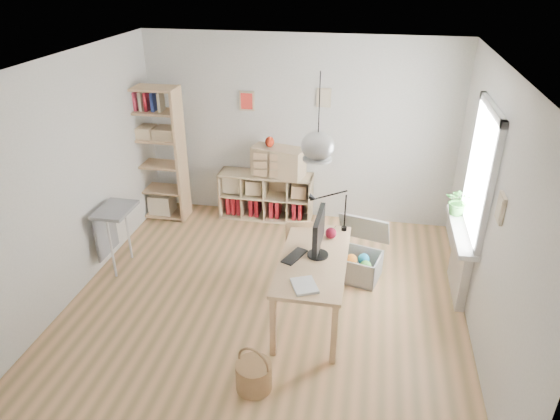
% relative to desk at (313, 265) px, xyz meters
% --- Properties ---
extents(ground, '(4.50, 4.50, 0.00)m').
position_rel_desk_xyz_m(ground, '(-0.55, 0.15, -0.66)').
color(ground, tan).
rests_on(ground, ground).
extents(room_shell, '(4.50, 4.50, 4.50)m').
position_rel_desk_xyz_m(room_shell, '(-0.00, 0.00, 1.34)').
color(room_shell, silver).
rests_on(room_shell, ground).
extents(window_unit, '(0.07, 1.16, 1.46)m').
position_rel_desk_xyz_m(window_unit, '(1.68, 0.75, 0.89)').
color(window_unit, white).
rests_on(window_unit, ground).
extents(radiator, '(0.10, 0.80, 0.80)m').
position_rel_desk_xyz_m(radiator, '(1.64, 0.75, -0.26)').
color(radiator, silver).
rests_on(radiator, ground).
extents(windowsill, '(0.22, 1.20, 0.06)m').
position_rel_desk_xyz_m(windowsill, '(1.59, 0.75, 0.17)').
color(windowsill, white).
rests_on(windowsill, radiator).
extents(desk, '(0.70, 1.50, 0.75)m').
position_rel_desk_xyz_m(desk, '(0.00, 0.00, 0.00)').
color(desk, tan).
rests_on(desk, ground).
extents(cube_shelf, '(1.40, 0.38, 0.72)m').
position_rel_desk_xyz_m(cube_shelf, '(-1.02, 2.23, -0.36)').
color(cube_shelf, tan).
rests_on(cube_shelf, ground).
extents(tall_bookshelf, '(0.80, 0.38, 2.00)m').
position_rel_desk_xyz_m(tall_bookshelf, '(-2.59, 1.95, 0.43)').
color(tall_bookshelf, tan).
rests_on(tall_bookshelf, ground).
extents(side_table, '(0.40, 0.55, 0.85)m').
position_rel_desk_xyz_m(side_table, '(-2.59, 0.50, 0.01)').
color(side_table, gray).
rests_on(side_table, ground).
extents(chair, '(0.46, 0.46, 0.82)m').
position_rel_desk_xyz_m(chair, '(-0.20, 0.53, -0.19)').
color(chair, gray).
rests_on(chair, ground).
extents(wicker_basket, '(0.34, 0.34, 0.47)m').
position_rel_desk_xyz_m(wicker_basket, '(-0.39, -1.16, -0.50)').
color(wicker_basket, '#A37949').
rests_on(wicker_basket, ground).
extents(storage_chest, '(0.81, 0.87, 0.69)m').
position_rel_desk_xyz_m(storage_chest, '(0.43, 0.91, -0.43)').
color(storage_chest, silver).
rests_on(storage_chest, ground).
extents(monitor, '(0.23, 0.57, 0.49)m').
position_rel_desk_xyz_m(monitor, '(0.04, 0.05, 0.37)').
color(monitor, black).
rests_on(monitor, desk).
extents(keyboard, '(0.25, 0.37, 0.02)m').
position_rel_desk_xyz_m(keyboard, '(-0.20, -0.02, 0.10)').
color(keyboard, black).
rests_on(keyboard, desk).
extents(task_lamp, '(0.46, 0.17, 0.48)m').
position_rel_desk_xyz_m(task_lamp, '(0.05, 0.60, 0.42)').
color(task_lamp, black).
rests_on(task_lamp, desk).
extents(yarn_ball, '(0.13, 0.13, 0.13)m').
position_rel_desk_xyz_m(yarn_ball, '(0.13, 0.45, 0.16)').
color(yarn_ball, '#540B1A').
rests_on(yarn_ball, desk).
extents(paper_tray, '(0.31, 0.34, 0.03)m').
position_rel_desk_xyz_m(paper_tray, '(-0.02, -0.53, 0.11)').
color(paper_tray, white).
rests_on(paper_tray, desk).
extents(drawer_chest, '(0.81, 0.51, 0.43)m').
position_rel_desk_xyz_m(drawer_chest, '(-0.80, 2.19, 0.28)').
color(drawer_chest, tan).
rests_on(drawer_chest, cube_shelf).
extents(red_vase, '(0.13, 0.13, 0.16)m').
position_rel_desk_xyz_m(red_vase, '(-0.93, 2.19, 0.57)').
color(red_vase, '#9B1F0C').
rests_on(red_vase, drawer_chest).
extents(potted_plant, '(0.36, 0.32, 0.35)m').
position_rel_desk_xyz_m(potted_plant, '(1.57, 1.10, 0.38)').
color(potted_plant, '#2D6C28').
rests_on(potted_plant, windowsill).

